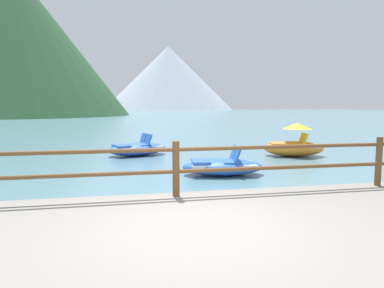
# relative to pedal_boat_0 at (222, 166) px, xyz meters

# --- Properties ---
(ground_plane) EXTENTS (200.00, 200.00, 0.00)m
(ground_plane) POSITION_rel_pedal_boat_0_xyz_m (-1.86, 34.96, -0.25)
(ground_plane) COLOR slate
(dock_railing) EXTENTS (23.92, 0.12, 0.95)m
(dock_railing) POSITION_rel_pedal_boat_0_xyz_m (-1.86, -3.49, 0.73)
(dock_railing) COLOR brown
(dock_railing) RESTS_ON promenade_dock
(pedal_boat_0) EXTENTS (2.40, 1.43, 0.81)m
(pedal_boat_0) POSITION_rel_pedal_boat_0_xyz_m (0.00, 0.00, 0.00)
(pedal_boat_0) COLOR blue
(pedal_boat_0) RESTS_ON ground
(pedal_boat_1) EXTENTS (2.50, 1.75, 1.27)m
(pedal_boat_1) POSITION_rel_pedal_boat_0_xyz_m (3.73, 2.96, 0.18)
(pedal_boat_1) COLOR orange
(pedal_boat_1) RESTS_ON ground
(pedal_boat_2) EXTENTS (2.62, 1.92, 0.84)m
(pedal_boat_2) POSITION_rel_pedal_boat_0_xyz_m (-2.18, 4.35, 0.02)
(pedal_boat_2) COLOR blue
(pedal_boat_2) RESTS_ON ground
(cliff_headland) EXTENTS (42.22, 42.22, 28.01)m
(cliff_headland) POSITION_rel_pedal_boat_0_xyz_m (-21.03, 63.09, 12.90)
(cliff_headland) COLOR #284C2D
(cliff_headland) RESTS_ON ground
(distant_peak) EXTENTS (53.65, 53.65, 26.23)m
(distant_peak) POSITION_rel_pedal_boat_0_xyz_m (16.70, 136.89, 12.87)
(distant_peak) COLOR #9EADBC
(distant_peak) RESTS_ON ground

